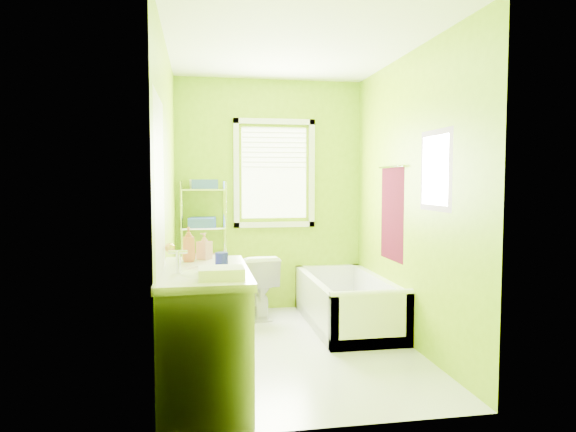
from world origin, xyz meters
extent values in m
plane|color=silver|center=(0.00, 0.00, 0.00)|extent=(2.90, 2.90, 0.00)
cube|color=#80AC08|center=(0.00, 1.45, 1.30)|extent=(2.10, 0.04, 2.60)
cube|color=#80AC08|center=(0.00, -1.45, 1.30)|extent=(2.10, 0.04, 2.60)
cube|color=#80AC08|center=(-1.05, 0.00, 1.30)|extent=(0.04, 2.90, 2.60)
cube|color=#80AC08|center=(1.05, 0.00, 1.30)|extent=(0.04, 2.90, 2.60)
cube|color=white|center=(0.00, 0.00, 2.60)|extent=(2.10, 2.90, 0.04)
cube|color=white|center=(0.05, 1.44, 1.55)|extent=(0.74, 0.01, 1.01)
cube|color=white|center=(0.05, 1.42, 0.97)|extent=(0.92, 0.05, 0.06)
cube|color=white|center=(0.05, 1.42, 2.13)|extent=(0.92, 0.05, 0.06)
cube|color=white|center=(-0.38, 1.42, 1.55)|extent=(0.06, 0.05, 1.22)
cube|color=white|center=(0.48, 1.42, 1.55)|extent=(0.06, 0.05, 1.22)
cube|color=white|center=(0.05, 1.42, 1.84)|extent=(0.72, 0.02, 0.50)
cube|color=white|center=(-1.04, -1.00, 1.00)|extent=(0.02, 0.80, 2.00)
sphere|color=gold|center=(-1.00, -0.67, 1.00)|extent=(0.07, 0.07, 0.07)
cube|color=#4A0816|center=(1.04, 0.35, 1.15)|extent=(0.02, 0.58, 0.90)
cylinder|color=silver|center=(1.02, 0.35, 1.60)|extent=(0.02, 0.62, 0.02)
cube|color=#CC5972|center=(1.04, -0.55, 1.55)|extent=(0.02, 0.54, 0.64)
cube|color=white|center=(1.03, -0.55, 1.55)|extent=(0.01, 0.44, 0.54)
cube|color=white|center=(0.67, 0.64, 0.05)|extent=(0.75, 1.61, 0.11)
cube|color=white|center=(0.33, 0.64, 0.24)|extent=(0.08, 1.61, 0.48)
cube|color=white|center=(1.01, 0.64, 0.24)|extent=(0.08, 1.61, 0.48)
cube|color=white|center=(0.67, -0.13, 0.24)|extent=(0.75, 0.08, 0.48)
cube|color=white|center=(0.67, 1.41, 0.24)|extent=(0.75, 0.08, 0.48)
cylinder|color=white|center=(0.67, -0.13, 0.48)|extent=(0.75, 0.08, 0.08)
cylinder|color=#143AC1|center=(0.67, 0.41, 0.14)|extent=(0.35, 0.35, 0.06)
cylinder|color=#E9FF1A|center=(0.67, 0.41, 0.19)|extent=(0.33, 0.33, 0.05)
cube|color=#143AC1|center=(0.68, 0.55, 0.25)|extent=(0.25, 0.05, 0.23)
imported|color=white|center=(-0.19, 1.13, 0.34)|extent=(0.46, 0.71, 0.68)
cube|color=silver|center=(-0.77, -0.83, 0.41)|extent=(0.57, 1.13, 0.82)
cube|color=silver|center=(-0.77, -0.83, 0.85)|extent=(0.60, 1.16, 0.05)
ellipsoid|color=white|center=(-0.75, -0.99, 0.84)|extent=(0.39, 0.51, 0.14)
cylinder|color=silver|center=(-0.93, -0.99, 0.94)|extent=(0.03, 0.03, 0.16)
cylinder|color=silver|center=(-0.93, -0.99, 1.01)|extent=(0.12, 0.02, 0.02)
imported|color=#CD643C|center=(-0.87, -0.50, 1.00)|extent=(0.10, 0.11, 0.26)
imported|color=pink|center=(-0.76, -0.40, 0.97)|extent=(0.13, 0.13, 0.20)
cylinder|color=#181B9D|center=(-0.65, -0.77, 0.92)|extent=(0.09, 0.09, 0.10)
cube|color=white|center=(-0.67, -1.20, 0.91)|extent=(0.28, 0.22, 0.07)
cylinder|color=silver|center=(-0.98, 1.14, 0.73)|extent=(0.02, 0.02, 1.46)
cylinder|color=silver|center=(-0.98, 1.42, 0.73)|extent=(0.02, 0.02, 1.46)
cylinder|color=silver|center=(-0.52, 1.14, 0.73)|extent=(0.02, 0.02, 1.46)
cylinder|color=silver|center=(-0.52, 1.42, 0.73)|extent=(0.02, 0.02, 1.46)
cube|color=silver|center=(-0.75, 1.28, 0.14)|extent=(0.49, 0.30, 0.02)
cube|color=silver|center=(-0.75, 1.28, 0.55)|extent=(0.49, 0.30, 0.02)
cube|color=silver|center=(-0.75, 1.28, 0.96)|extent=(0.49, 0.30, 0.02)
cube|color=silver|center=(-0.75, 1.28, 1.37)|extent=(0.49, 0.30, 0.02)
cube|color=#3256B8|center=(-0.73, 1.19, 1.43)|extent=(0.28, 0.18, 0.10)
cube|color=white|center=(-0.76, 1.39, 1.43)|extent=(0.28, 0.18, 0.10)
cube|color=#3256B8|center=(-0.78, 1.19, 1.02)|extent=(0.28, 0.18, 0.10)
cube|color=#3256B8|center=(-0.75, 1.39, 1.02)|extent=(0.28, 0.18, 0.10)
cube|color=white|center=(-0.74, 1.21, 0.61)|extent=(0.28, 0.18, 0.10)
cube|color=#F1A4AF|center=(-0.73, 1.40, 0.61)|extent=(0.28, 0.18, 0.10)
cube|color=#F1A4AF|center=(-0.51, 1.28, 0.29)|extent=(0.02, 0.26, 0.46)
camera|label=1|loc=(-0.80, -4.32, 1.47)|focal=32.00mm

